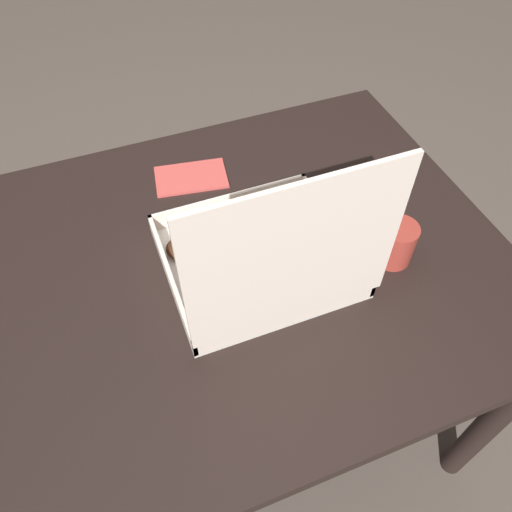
# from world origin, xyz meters

# --- Properties ---
(ground_plane) EXTENTS (8.00, 8.00, 0.00)m
(ground_plane) POSITION_xyz_m (0.00, 0.00, 0.00)
(ground_plane) COLOR #564C44
(dining_table) EXTENTS (1.09, 0.86, 0.70)m
(dining_table) POSITION_xyz_m (0.00, 0.00, 0.60)
(dining_table) COLOR black
(dining_table) RESTS_ON ground_plane
(donut_box) EXTENTS (0.34, 0.32, 0.35)m
(donut_box) POSITION_xyz_m (-0.05, 0.07, 0.77)
(donut_box) COLOR silver
(donut_box) RESTS_ON dining_table
(coffee_mug) EXTENTS (0.07, 0.07, 0.09)m
(coffee_mug) POSITION_xyz_m (-0.30, 0.11, 0.74)
(coffee_mug) COLOR #A3382D
(coffee_mug) RESTS_ON dining_table
(paper_napkin) EXTENTS (0.17, 0.12, 0.01)m
(paper_napkin) POSITION_xyz_m (-0.00, -0.26, 0.70)
(paper_napkin) COLOR #CC4C47
(paper_napkin) RESTS_ON dining_table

